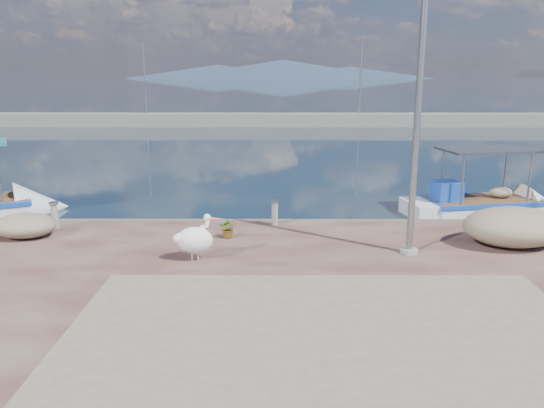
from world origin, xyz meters
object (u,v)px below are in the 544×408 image
at_px(boat_right, 480,208).
at_px(lamp_post, 417,118).
at_px(bollard_near, 275,212).
at_px(pelican, 195,239).

bearing_deg(boat_right, lamp_post, -135.10).
distance_m(boat_right, bollard_near, 7.95).
relative_size(pelican, bollard_near, 1.60).
height_order(boat_right, pelican, boat_right).
bearing_deg(boat_right, bollard_near, -166.21).
bearing_deg(lamp_post, bollard_near, 143.89).
bearing_deg(pelican, boat_right, 25.65).
distance_m(pelican, bollard_near, 3.55).
height_order(lamp_post, bollard_near, lamp_post).
bearing_deg(bollard_near, boat_right, 24.05).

